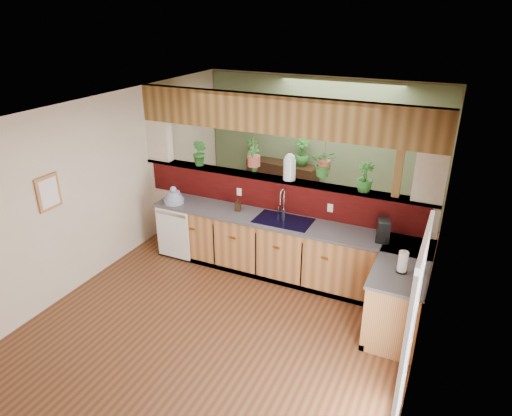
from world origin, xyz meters
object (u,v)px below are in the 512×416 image
at_px(shelving_console, 282,185).
at_px(paper_towel, 403,262).
at_px(coffee_maker, 383,231).
at_px(glass_jar, 290,167).
at_px(dish_stack, 174,198).
at_px(soap_dispenser, 238,205).
at_px(faucet, 283,201).

bearing_deg(shelving_console, paper_towel, -41.78).
height_order(coffee_maker, glass_jar, glass_jar).
relative_size(dish_stack, soap_dispenser, 1.63).
distance_m(dish_stack, paper_towel, 3.60).
relative_size(dish_stack, shelving_console, 0.22).
relative_size(faucet, paper_towel, 1.52).
bearing_deg(dish_stack, paper_towel, -9.51).
bearing_deg(paper_towel, dish_stack, 170.49).
bearing_deg(coffee_maker, soap_dispenser, 164.66).
bearing_deg(soap_dispenser, coffee_maker, -1.17).
distance_m(glass_jar, shelving_console, 2.35).
bearing_deg(glass_jar, shelving_console, 114.41).
distance_m(dish_stack, coffee_maker, 3.20).
height_order(faucet, glass_jar, glass_jar).
height_order(faucet, coffee_maker, faucet).
xyz_separation_m(dish_stack, coffee_maker, (3.20, 0.11, 0.05)).
height_order(dish_stack, soap_dispenser, dish_stack).
bearing_deg(coffee_maker, faucet, 159.44).
relative_size(soap_dispenser, glass_jar, 0.48).
height_order(dish_stack, coffee_maker, coffee_maker).
relative_size(dish_stack, coffee_maker, 1.09).
bearing_deg(coffee_maker, shelving_console, 121.49).
height_order(soap_dispenser, paper_towel, paper_towel).
relative_size(paper_towel, shelving_console, 0.20).
xyz_separation_m(paper_towel, shelving_console, (-2.69, 2.99, -0.53)).
bearing_deg(shelving_console, faucet, -61.82).
height_order(paper_towel, shelving_console, paper_towel).
distance_m(faucet, soap_dispenser, 0.70).
height_order(faucet, shelving_console, faucet).
distance_m(faucet, shelving_console, 2.37).
xyz_separation_m(faucet, shelving_console, (-0.85, 2.12, -0.63)).
bearing_deg(coffee_maker, dish_stack, 167.81).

